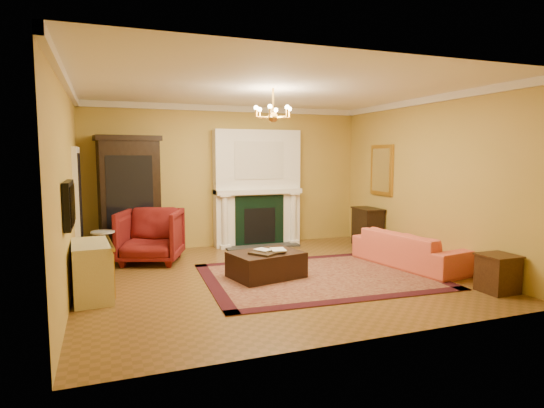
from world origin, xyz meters
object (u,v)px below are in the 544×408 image
commode (92,270)px  coral_sofa (410,243)px  end_table (498,274)px  china_cabinet (129,198)px  wingback_armchair (151,233)px  console_table (367,228)px  leather_ottoman (266,264)px  pedestal_table (104,248)px

commode → coral_sofa: bearing=-4.3°
commode → end_table: 5.73m
china_cabinet → coral_sofa: china_cabinet is taller
end_table → wingback_armchair: bearing=141.2°
china_cabinet → coral_sofa: (4.57, -2.71, -0.70)m
console_table → leather_ottoman: (-2.92, -1.66, -0.18)m
coral_sofa → end_table: coral_sofa is taller
wingback_armchair → pedestal_table: 0.90m
wingback_armchair → end_table: size_ratio=2.07×
wingback_armchair → commode: bearing=-97.5°
pedestal_table → commode: (-0.16, -1.49, -0.01)m
pedestal_table → coral_sofa: 5.30m
commode → console_table: bearing=14.0°
commode → leather_ottoman: bearing=-1.2°
china_cabinet → pedestal_table: size_ratio=3.26×
console_table → china_cabinet: bearing=173.7°
coral_sofa → wingback_armchair: bearing=56.2°
pedestal_table → commode: size_ratio=0.66×
leather_ottoman → wingback_armchair: bearing=120.6°
wingback_armchair → commode: (-0.97, -1.85, -0.16)m
china_cabinet → end_table: china_cabinet is taller
leather_ottoman → commode: bearing=170.1°
china_cabinet → pedestal_table: (-0.51, -1.18, -0.72)m
commode → console_table: console_table is taller
wingback_armchair → console_table: wingback_armchair is taller
china_cabinet → commode: size_ratio=2.16×
end_table → leather_ottoman: (-2.86, 1.88, -0.04)m
end_table → commode: bearing=162.2°
commode → end_table: commode is taller
coral_sofa → console_table: size_ratio=2.66×
china_cabinet → wingback_armchair: china_cabinet is taller
console_table → leather_ottoman: console_table is taller
pedestal_table → end_table: bearing=-31.5°
wingback_armchair → leather_ottoman: wingback_armchair is taller
pedestal_table → console_table: console_table is taller
console_table → leather_ottoman: 3.36m
coral_sofa → console_table: bearing=-18.7°
commode → coral_sofa: coral_sofa is taller
wingback_armchair → coral_sofa: size_ratio=0.51×
china_cabinet → commode: china_cabinet is taller
wingback_armchair → leather_ottoman: size_ratio=1.00×
china_cabinet → end_table: 6.58m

